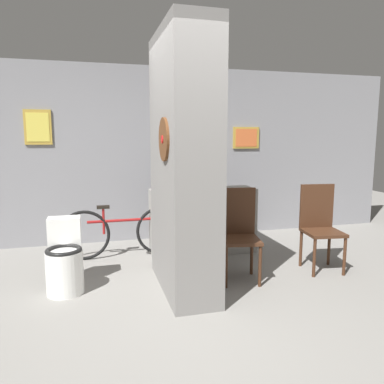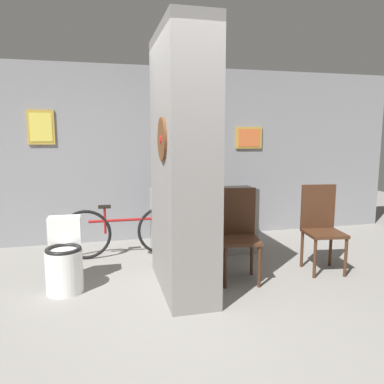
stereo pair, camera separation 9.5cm
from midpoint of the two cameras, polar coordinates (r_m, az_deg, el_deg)
The scene contains 10 objects.
ground_plane at distance 3.53m, azimuth 0.74°, elevation -18.10°, with size 14.00×14.00×0.00m, color gray.
wall_back at distance 5.73m, azimuth -6.46°, elevation 5.73°, with size 8.00×0.09×2.60m.
pillar_center at distance 3.77m, azimuth -2.08°, elevation 4.27°, with size 0.50×1.27×2.60m.
counter_shelf at distance 5.08m, azimuth 1.13°, elevation -4.43°, with size 1.41×0.44×0.88m.
toilet at distance 4.10m, azimuth -19.48°, elevation -9.88°, with size 0.37×0.53×0.74m.
chair_near_pillar at distance 4.18m, azimuth 6.44°, elevation -5.82°, with size 0.48×0.48×1.01m.
chair_by_doorway at distance 4.69m, azimuth 18.38°, elevation -4.61°, with size 0.47×0.47×1.01m.
bicycle at distance 5.01m, azimuth -10.94°, elevation -5.96°, with size 1.63×0.42×0.70m.
bottle_tall at distance 5.02m, azimuth -0.66°, elevation 1.77°, with size 0.07×0.07×0.30m.
bottle_short at distance 5.05m, azimuth 0.65°, elevation 1.63°, with size 0.08×0.08×0.26m.
Camera 1 is at (-0.91, -3.02, 1.58)m, focal length 35.00 mm.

